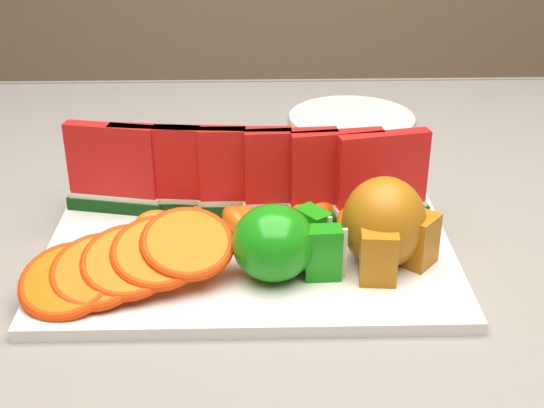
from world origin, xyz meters
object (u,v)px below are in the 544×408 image
Objects in this scene: apple_cluster at (281,243)px; pear_cluster at (386,226)px; side_plate at (352,119)px; fork at (159,160)px; platter at (250,244)px.

apple_cluster is 0.10m from pear_cluster.
fork is at bearing -153.28° from side_plate.
apple_cluster is at bearing -63.34° from fork.
platter is 2.13× the size of fork.
side_plate is 1.25× the size of fork.
side_plate reaches higher than fork.
fork is (-0.12, 0.22, -0.00)m from platter.
platter is at bearing 113.92° from apple_cluster.
pear_cluster reaches higher than apple_cluster.
apple_cluster is at bearing -105.52° from side_plate.
apple_cluster is 0.33m from fork.
pear_cluster is 0.40m from side_plate.
platter is at bearing 160.20° from pear_cluster.
fork is (-0.26, -0.13, -0.00)m from side_plate.
platter is 0.38m from side_plate.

